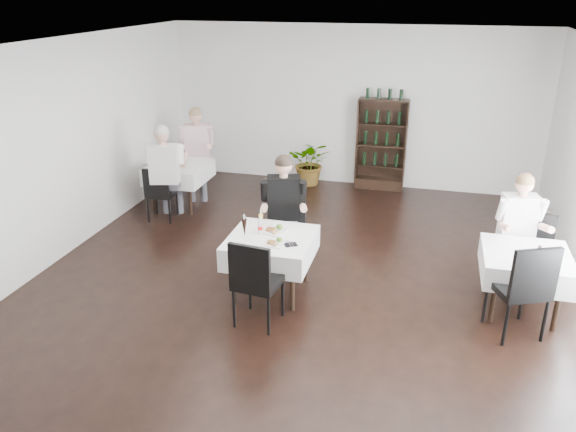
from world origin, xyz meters
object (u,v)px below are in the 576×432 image
object	(u,v)px
wine_shelf	(381,146)
main_table	(271,248)
potted_tree	(311,163)
diner_main	(284,205)

from	to	relation	value
wine_shelf	main_table	size ratio (longest dim) A/B	1.70
potted_tree	diner_main	xyz separation A→B (m)	(0.40, -3.50, 0.48)
main_table	potted_tree	xyz separation A→B (m)	(-0.42, 4.20, -0.18)
potted_tree	diner_main	world-z (taller)	diner_main
wine_shelf	diner_main	size ratio (longest dim) A/B	1.09
main_table	potted_tree	world-z (taller)	potted_tree
wine_shelf	potted_tree	xyz separation A→B (m)	(-1.32, -0.11, -0.40)
potted_tree	diner_main	distance (m)	3.56
potted_tree	diner_main	bearing A→B (deg)	-83.46
wine_shelf	main_table	distance (m)	4.41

